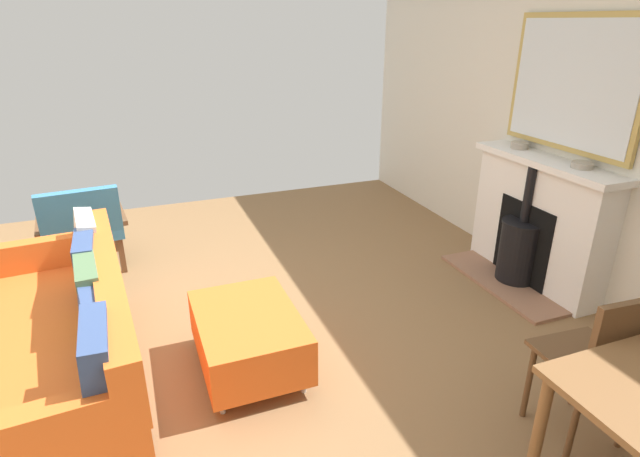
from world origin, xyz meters
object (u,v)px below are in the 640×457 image
object	(u,v)px
mantel_bowl_near	(520,145)
dining_chair_near_fireplace	(601,357)
armchair_accent	(82,224)
sofa	(65,340)
mantel_bowl_far	(582,165)
fireplace	(534,227)
ottoman	(248,335)

from	to	relation	value
mantel_bowl_near	dining_chair_near_fireplace	xyz separation A→B (m)	(1.02, 1.82, -0.53)
armchair_accent	sofa	bearing A→B (deg)	89.06
sofa	mantel_bowl_far	bearing A→B (deg)	177.83
armchair_accent	fireplace	bearing A→B (deg)	156.70
mantel_bowl_far	dining_chair_near_fireplace	bearing A→B (deg)	49.65
dining_chair_near_fireplace	mantel_bowl_far	bearing A→B (deg)	-130.35
armchair_accent	dining_chair_near_fireplace	world-z (taller)	dining_chair_near_fireplace
fireplace	mantel_bowl_near	xyz separation A→B (m)	(-0.04, -0.33, 0.59)
fireplace	armchair_accent	size ratio (longest dim) A/B	1.68
armchair_accent	mantel_bowl_far	bearing A→B (deg)	152.90
mantel_bowl_far	armchair_accent	bearing A→B (deg)	-27.10
fireplace	ottoman	bearing A→B (deg)	7.26
mantel_bowl_near	ottoman	world-z (taller)	mantel_bowl_near
fireplace	armchair_accent	distance (m)	3.66
mantel_bowl_far	sofa	xyz separation A→B (m)	(3.43, -0.13, -0.69)
dining_chair_near_fireplace	mantel_bowl_near	bearing A→B (deg)	-119.13
dining_chair_near_fireplace	sofa	bearing A→B (deg)	-28.80
mantel_bowl_far	dining_chair_near_fireplace	xyz separation A→B (m)	(1.02, 1.20, -0.53)
ottoman	armchair_accent	xyz separation A→B (m)	(0.96, -1.76, 0.20)
mantel_bowl_far	sofa	bearing A→B (deg)	-2.17
sofa	dining_chair_near_fireplace	size ratio (longest dim) A/B	2.24
armchair_accent	dining_chair_near_fireplace	size ratio (longest dim) A/B	0.89
ottoman	dining_chair_near_fireplace	bearing A→B (deg)	140.26
ottoman	armchair_accent	distance (m)	2.01
mantel_bowl_far	sofa	distance (m)	3.50
fireplace	armchair_accent	world-z (taller)	fireplace
sofa	armchair_accent	xyz separation A→B (m)	(-0.03, -1.61, 0.08)
fireplace	mantel_bowl_far	bearing A→B (deg)	97.67
mantel_bowl_near	sofa	distance (m)	3.54
fireplace	mantel_bowl_far	world-z (taller)	mantel_bowl_far
armchair_accent	ottoman	bearing A→B (deg)	118.74
sofa	ottoman	xyz separation A→B (m)	(-0.99, 0.14, -0.12)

